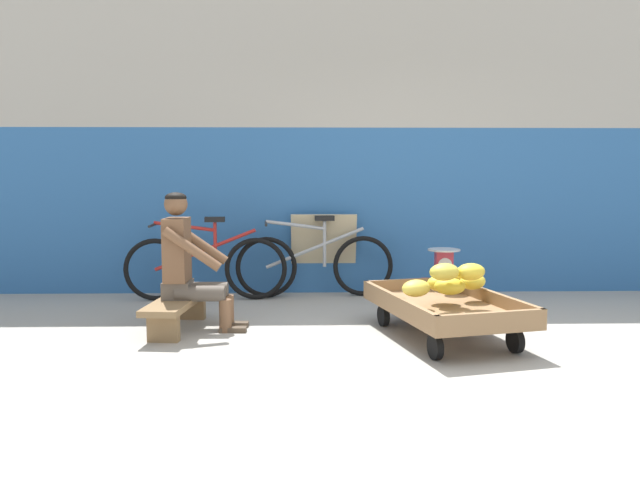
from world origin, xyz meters
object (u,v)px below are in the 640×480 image
(bicycle_far_left, at_px, (315,264))
(shopping_bag, at_px, (475,308))
(plastic_crate, at_px, (443,296))
(weighing_scale, at_px, (444,264))
(sign_board, at_px, (324,254))
(low_bench, at_px, (178,306))
(vendor_seated, at_px, (188,262))
(bicycle_near_left, at_px, (205,266))
(banana_cart, at_px, (444,308))

(bicycle_far_left, relative_size, shopping_bag, 6.92)
(plastic_crate, bearing_deg, weighing_scale, -90.00)
(weighing_scale, xyz_separation_m, sign_board, (-1.09, 0.97, -0.02))
(weighing_scale, bearing_deg, bicycle_far_left, 147.90)
(low_bench, relative_size, vendor_seated, 0.99)
(plastic_crate, relative_size, bicycle_near_left, 0.22)
(plastic_crate, bearing_deg, vendor_seated, -164.36)
(shopping_bag, bearing_deg, sign_board, 132.66)
(bicycle_far_left, height_order, sign_board, sign_board)
(low_bench, distance_m, shopping_bag, 2.55)
(vendor_seated, height_order, sign_board, vendor_seated)
(plastic_crate, xyz_separation_m, shopping_bag, (0.19, -0.42, -0.03))
(bicycle_far_left, bearing_deg, sign_board, 65.28)
(banana_cart, bearing_deg, low_bench, 171.02)
(plastic_crate, bearing_deg, banana_cart, -102.07)
(bicycle_far_left, distance_m, sign_board, 0.25)
(plastic_crate, bearing_deg, low_bench, -164.93)
(shopping_bag, bearing_deg, low_bench, -175.24)
(banana_cart, bearing_deg, plastic_crate, 77.93)
(weighing_scale, bearing_deg, low_bench, -164.95)
(weighing_scale, distance_m, shopping_bag, 0.57)
(banana_cart, height_order, weighing_scale, weighing_scale)
(banana_cart, relative_size, low_bench, 1.42)
(vendor_seated, height_order, plastic_crate, vendor_seated)
(banana_cart, xyz_separation_m, plastic_crate, (0.21, 0.97, -0.09))
(weighing_scale, xyz_separation_m, bicycle_far_left, (-1.19, 0.75, -0.10))
(banana_cart, relative_size, weighing_scale, 5.33)
(sign_board, bearing_deg, bicycle_far_left, -114.72)
(banana_cart, bearing_deg, vendor_seated, 170.66)
(weighing_scale, bearing_deg, shopping_bag, -66.26)
(low_bench, bearing_deg, bicycle_near_left, 88.37)
(sign_board, bearing_deg, banana_cart, -65.42)
(vendor_seated, distance_m, sign_board, 1.99)
(weighing_scale, relative_size, bicycle_near_left, 0.18)
(plastic_crate, distance_m, weighing_scale, 0.30)
(vendor_seated, distance_m, weighing_scale, 2.35)
(bicycle_near_left, height_order, sign_board, sign_board)
(plastic_crate, height_order, sign_board, sign_board)
(plastic_crate, distance_m, sign_board, 1.49)
(bicycle_near_left, xyz_separation_m, bicycle_far_left, (1.12, 0.15, 0.00))
(banana_cart, xyz_separation_m, weighing_scale, (0.21, 0.97, 0.21))
(low_bench, bearing_deg, shopping_bag, 4.76)
(bicycle_near_left, relative_size, bicycle_far_left, 1.00)
(vendor_seated, relative_size, shopping_bag, 4.75)
(bicycle_far_left, bearing_deg, banana_cart, -60.15)
(vendor_seated, relative_size, sign_board, 1.31)
(banana_cart, relative_size, bicycle_near_left, 0.96)
(vendor_seated, height_order, shopping_bag, vendor_seated)
(weighing_scale, distance_m, bicycle_near_left, 2.39)
(sign_board, bearing_deg, vendor_seated, -126.13)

